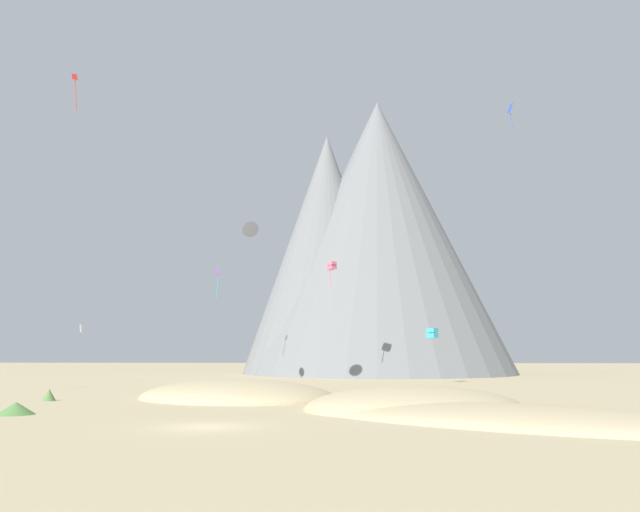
{
  "coord_description": "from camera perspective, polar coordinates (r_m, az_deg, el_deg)",
  "views": [
    {
      "loc": [
        7.63,
        -33.19,
        3.72
      ],
      "look_at": [
        3.25,
        44.06,
        15.23
      ],
      "focal_mm": 36.44,
      "sensor_mm": 36.0,
      "label": 1
    }
  ],
  "objects": [
    {
      "name": "bush_scatter_east",
      "position": [
        44.2,
        -25.14,
        -12.01
      ],
      "size": [
        2.39,
        2.39,
        0.75
      ],
      "primitive_type": "cone",
      "rotation": [
        0.0,
        0.0,
        4.67
      ],
      "color": "#568442",
      "rests_on": "ground_plane"
    },
    {
      "name": "ground_plane",
      "position": [
        34.26,
        -9.97,
        -14.57
      ],
      "size": [
        400.0,
        400.0,
        0.0
      ],
      "primitive_type": "plane",
      "color": "#C6B284"
    },
    {
      "name": "kite_white_low",
      "position": [
        84.4,
        -20.23,
        -5.98
      ],
      "size": [
        0.21,
        0.74,
        0.98
      ],
      "rotation": [
        0.0,
        0.0,
        3.98
      ],
      "color": "white"
    },
    {
      "name": "kite_cyan_low",
      "position": [
        79.94,
        9.83,
        -6.69
      ],
      "size": [
        1.56,
        1.56,
        1.19
      ],
      "rotation": [
        0.0,
        0.0,
        0.89
      ],
      "color": "#33BCDB"
    },
    {
      "name": "dune_midground",
      "position": [
        54.26,
        -7.33,
        -12.32
      ],
      "size": [
        21.72,
        20.56,
        3.12
      ],
      "primitive_type": "ellipsoid",
      "rotation": [
        0.0,
        0.0,
        2.63
      ],
      "color": "#C6B284",
      "rests_on": "ground_plane"
    },
    {
      "name": "dune_foreground_left",
      "position": [
        37.47,
        17.66,
        -13.77
      ],
      "size": [
        27.33,
        22.12,
        1.83
      ],
      "primitive_type": "ellipsoid",
      "rotation": [
        0.0,
        0.0,
        2.59
      ],
      "color": "#C6B284",
      "rests_on": "ground_plane"
    },
    {
      "name": "kite_red_high",
      "position": [
        81.23,
        -20.71,
        13.82
      ],
      "size": [
        0.85,
        0.51,
        4.47
      ],
      "rotation": [
        0.0,
        0.0,
        3.09
      ],
      "color": "red"
    },
    {
      "name": "bush_far_right",
      "position": [
        55.56,
        -22.7,
        -11.18
      ],
      "size": [
        1.49,
        1.49,
        0.92
      ],
      "primitive_type": "cone",
      "rotation": [
        0.0,
        0.0,
        5.57
      ],
      "color": "#568442",
      "rests_on": "ground_plane"
    },
    {
      "name": "kite_violet_low",
      "position": [
        83.99,
        -9.02,
        -1.41
      ],
      "size": [
        0.69,
        1.55,
        4.16
      ],
      "rotation": [
        0.0,
        0.0,
        4.97
      ],
      "color": "purple"
    },
    {
      "name": "bush_mid_center",
      "position": [
        38.21,
        16.17,
        -13.25
      ],
      "size": [
        1.97,
        1.97,
        0.63
      ],
      "primitive_type": "cone",
      "rotation": [
        0.0,
        0.0,
        3.72
      ],
      "color": "#386633",
      "rests_on": "ground_plane"
    },
    {
      "name": "dune_foreground_right",
      "position": [
        44.35,
        8.29,
        -13.19
      ],
      "size": [
        19.51,
        18.9,
        3.04
      ],
      "primitive_type": "ellipsoid",
      "rotation": [
        0.0,
        0.0,
        0.5
      ],
      "color": "#C6B284",
      "rests_on": "ground_plane"
    },
    {
      "name": "kite_rainbow_mid",
      "position": [
        83.61,
        1.04,
        -0.9
      ],
      "size": [
        1.37,
        1.37,
        3.59
      ],
      "rotation": [
        0.0,
        0.0,
        3.99
      ],
      "color": "#E5668C"
    },
    {
      "name": "kite_black_mid",
      "position": [
        76.55,
        -6.11,
        2.32
      ],
      "size": [
        2.0,
        0.75,
        1.97
      ],
      "rotation": [
        0.0,
        0.0,
        3.06
      ],
      "color": "black"
    },
    {
      "name": "rock_massif",
      "position": [
        117.69,
        4.04,
        1.56
      ],
      "size": [
        64.2,
        64.2,
        50.04
      ],
      "color": "slate",
      "rests_on": "ground_plane"
    },
    {
      "name": "kite_blue_high",
      "position": [
        89.83,
        16.37,
        12.19
      ],
      "size": [
        0.62,
        0.99,
        3.46
      ],
      "rotation": [
        0.0,
        0.0,
        4.1
      ],
      "color": "blue"
    }
  ]
}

